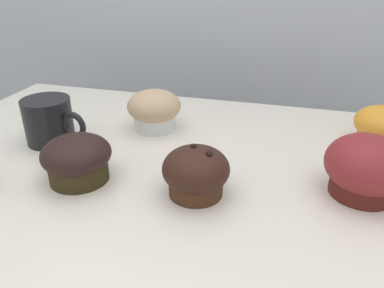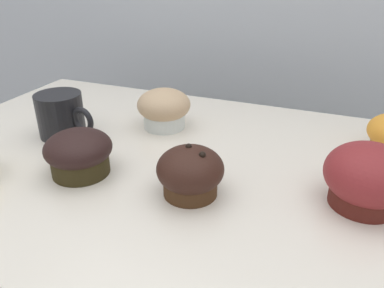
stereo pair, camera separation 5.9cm
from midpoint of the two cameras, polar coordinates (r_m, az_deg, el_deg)
name	(u,v)px [view 2 (the right image)]	position (r m, az deg, el deg)	size (l,w,h in m)	color
wall_back	(255,77)	(1.18, 11.08, 9.91)	(3.20, 0.10, 1.80)	#B2B7BC
muffin_front_center	(190,173)	(0.53, 2.92, -4.45)	(0.10, 0.10, 0.08)	#412715
muffin_back_left	(367,178)	(0.57, 27.90, -4.69)	(0.12, 0.12, 0.09)	#501B14
muffin_back_right	(79,153)	(0.60, -14.21, -1.35)	(0.11, 0.11, 0.07)	#2E2611
muffin_back_center	(164,108)	(0.75, -2.04, 5.43)	(0.11, 0.11, 0.08)	silver
coffee_cup	(61,114)	(0.74, -17.18, 4.34)	(0.13, 0.09, 0.08)	black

